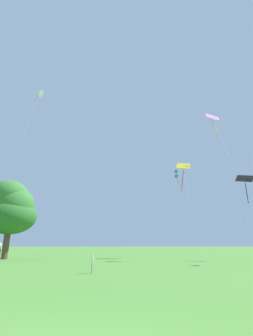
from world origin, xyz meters
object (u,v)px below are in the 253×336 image
kite_black_large (245,183)px  person_child_small (92,262)px  kite_teal_box (176,174)px  kite_purple_streamer (213,122)px  tree_right_cluster (11,209)px  kite_white_distant (39,93)px  kite_yellow_diamond (183,171)px

kite_black_large → person_child_small: bearing=-143.0°
kite_teal_box → person_child_small: bearing=-114.3°
kite_purple_streamer → tree_right_cluster: (-27.24, -3.29, -13.53)m
kite_purple_streamer → person_child_small: bearing=-130.7°
kite_white_distant → tree_right_cluster: kite_white_distant is taller
kite_yellow_diamond → kite_purple_streamer: 13.36m
kite_purple_streamer → kite_black_large: size_ratio=2.21×
tree_right_cluster → kite_yellow_diamond: bearing=-8.5°
kite_teal_box → person_child_small: 28.42m
kite_yellow_diamond → tree_right_cluster: size_ratio=1.18×
kite_yellow_diamond → tree_right_cluster: (-20.51, 3.05, -3.89)m
kite_teal_box → person_child_small: kite_teal_box is taller
kite_purple_streamer → kite_black_large: (0.45, -5.98, -10.91)m
tree_right_cluster → kite_purple_streamer: bearing=6.9°
kite_white_distant → person_child_small: size_ratio=29.28×
kite_yellow_diamond → kite_teal_box: (1.84, 11.86, 2.95)m
kite_black_large → person_child_small: kite_black_large is taller
kite_black_large → tree_right_cluster: size_ratio=1.05×
kite_teal_box → kite_purple_streamer: bearing=-48.5°
kite_black_large → kite_teal_box: bearing=114.9°
kite_black_large → tree_right_cluster: (-27.69, 2.68, -2.62)m
kite_yellow_diamond → kite_black_large: bearing=2.9°
kite_white_distant → tree_right_cluster: size_ratio=3.35×
kite_purple_streamer → tree_right_cluster: bearing=-173.1°
kite_purple_streamer → kite_white_distant: bearing=164.6°
person_child_small → tree_right_cluster: 19.50m
person_child_small → kite_white_distant: bearing=119.2°
kite_yellow_diamond → kite_teal_box: kite_teal_box is taller
kite_white_distant → kite_purple_streamer: (30.15, -8.29, -10.52)m
kite_teal_box → kite_yellow_diamond: bearing=-98.8°
kite_teal_box → tree_right_cluster: size_ratio=1.46×
kite_black_large → tree_right_cluster: kite_black_large is taller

